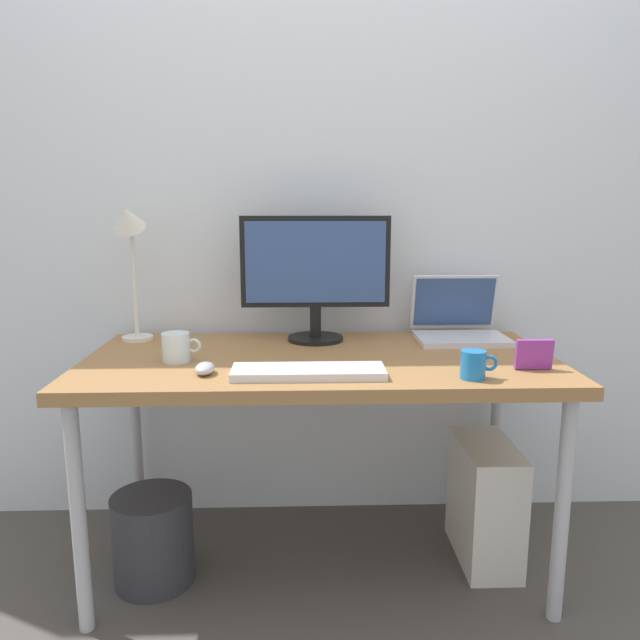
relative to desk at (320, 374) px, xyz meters
The scene contains 13 objects.
ground_plane 0.68m from the desk, ahead, with size 6.00×6.00×0.00m, color #4C4742.
back_wall 0.75m from the desk, 90.00° to the left, with size 4.40×0.04×2.60m, color silver.
desk is the anchor object (origin of this frame).
monitor 0.39m from the desk, 92.08° to the left, with size 0.53×0.20×0.45m.
laptop 0.58m from the desk, 25.98° to the left, with size 0.32×0.27×0.23m.
desk_lamp 0.81m from the desk, 160.30° to the left, with size 0.11×0.16×0.50m.
keyboard 0.24m from the desk, 100.30° to the right, with size 0.44×0.14×0.02m, color silver.
mouse 0.40m from the desk, 149.88° to the right, with size 0.06×0.09×0.03m, color #B2B2B7.
coffee_mug 0.51m from the desk, 32.38° to the right, with size 0.11×0.07×0.08m.
glass_cup 0.47m from the desk, behind, with size 0.12×0.09×0.09m.
photo_frame 0.66m from the desk, 16.29° to the right, with size 0.11×0.02×0.09m, color purple.
computer_tower 0.74m from the desk, ahead, with size 0.18×0.36×0.42m, color silver.
wastebasket 0.77m from the desk, behind, with size 0.26×0.26×0.30m, color #333338.
Camera 1 is at (-0.06, -1.91, 1.23)m, focal length 34.10 mm.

